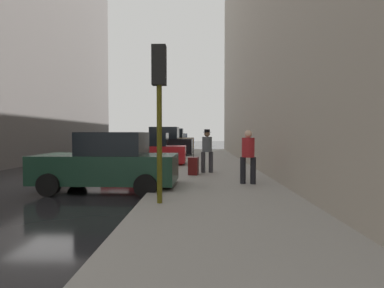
# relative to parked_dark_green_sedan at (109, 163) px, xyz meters

# --- Properties ---
(ground_plane) EXTENTS (120.00, 120.00, 0.00)m
(ground_plane) POSITION_rel_parked_dark_green_sedan_xyz_m (-2.65, 1.84, -0.85)
(ground_plane) COLOR black
(sidewalk) EXTENTS (4.00, 40.00, 0.15)m
(sidewalk) POSITION_rel_parked_dark_green_sedan_xyz_m (3.35, 1.84, -0.77)
(sidewalk) COLOR gray
(sidewalk) RESTS_ON ground_plane
(parked_dark_green_sedan) EXTENTS (4.24, 2.14, 1.79)m
(parked_dark_green_sedan) POSITION_rel_parked_dark_green_sedan_xyz_m (0.00, 0.00, 0.00)
(parked_dark_green_sedan) COLOR #193828
(parked_dark_green_sedan) RESTS_ON ground_plane
(parked_red_hatchback) EXTENTS (4.22, 2.10, 1.79)m
(parked_red_hatchback) POSITION_rel_parked_dark_green_sedan_xyz_m (0.00, 6.53, 0.00)
(parked_red_hatchback) COLOR #B2191E
(parked_red_hatchback) RESTS_ON ground_plane
(parked_black_suv) EXTENTS (4.67, 2.20, 2.25)m
(parked_black_suv) POSITION_rel_parked_dark_green_sedan_xyz_m (-0.00, 13.40, 0.18)
(parked_black_suv) COLOR black
(parked_black_suv) RESTS_ON ground_plane
(parked_bronze_suv) EXTENTS (4.61, 2.07, 2.25)m
(parked_bronze_suv) POSITION_rel_parked_dark_green_sedan_xyz_m (-0.00, 20.11, 0.18)
(parked_bronze_suv) COLOR brown
(parked_bronze_suv) RESTS_ON ground_plane
(parked_silver_sedan) EXTENTS (4.20, 2.07, 1.79)m
(parked_silver_sedan) POSITION_rel_parked_dark_green_sedan_xyz_m (0.00, 26.09, 0.00)
(parked_silver_sedan) COLOR #B7BABF
(parked_silver_sedan) RESTS_ON ground_plane
(parked_blue_sedan) EXTENTS (4.24, 2.13, 1.79)m
(parked_blue_sedan) POSITION_rel_parked_dark_green_sedan_xyz_m (0.00, 32.52, 0.00)
(parked_blue_sedan) COLOR navy
(parked_blue_sedan) RESTS_ON ground_plane
(fire_hydrant) EXTENTS (0.42, 0.22, 0.70)m
(fire_hydrant) POSITION_rel_parked_dark_green_sedan_xyz_m (1.80, 6.03, -0.35)
(fire_hydrant) COLOR red
(fire_hydrant) RESTS_ON sidewalk
(traffic_light) EXTENTS (0.32, 0.32, 3.60)m
(traffic_light) POSITION_rel_parked_dark_green_sedan_xyz_m (1.85, -2.24, 1.91)
(traffic_light) COLOR #514C0F
(traffic_light) RESTS_ON sidewalk
(pedestrian_with_beanie) EXTENTS (0.52, 0.44, 1.78)m
(pedestrian_with_beanie) POSITION_rel_parked_dark_green_sedan_xyz_m (3.09, 3.21, 0.29)
(pedestrian_with_beanie) COLOR #333338
(pedestrian_with_beanie) RESTS_ON sidewalk
(pedestrian_in_red_jacket) EXTENTS (0.52, 0.47, 1.71)m
(pedestrian_in_red_jacket) POSITION_rel_parked_dark_green_sedan_xyz_m (4.32, 0.46, 0.26)
(pedestrian_in_red_jacket) COLOR black
(pedestrian_in_red_jacket) RESTS_ON sidewalk
(rolling_suitcase) EXTENTS (0.42, 0.59, 1.04)m
(rolling_suitcase) POSITION_rel_parked_dark_green_sedan_xyz_m (2.54, 2.58, -0.36)
(rolling_suitcase) COLOR #591414
(rolling_suitcase) RESTS_ON sidewalk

